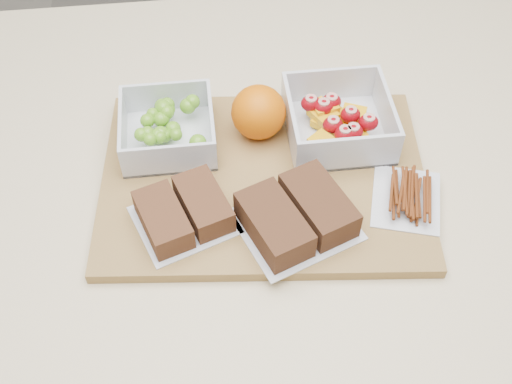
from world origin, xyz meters
TOP-DOWN VIEW (x-y plane):
  - counter at (0.00, 0.00)m, footprint 1.20×0.90m
  - cutting_board at (0.00, 0.03)m, footprint 0.45×0.34m
  - grape_container at (-0.11, 0.10)m, footprint 0.12×0.12m
  - fruit_container at (0.11, 0.09)m, footprint 0.14×0.14m
  - orange at (0.01, 0.10)m, footprint 0.07×0.07m
  - sandwich_bag_left at (-0.10, -0.04)m, footprint 0.14×0.14m
  - sandwich_bag_center at (0.03, -0.06)m, footprint 0.17×0.16m
  - pretzel_bag at (0.18, -0.04)m, footprint 0.11×0.12m

SIDE VIEW (x-z plane):
  - counter at x=0.00m, z-range 0.00..0.90m
  - cutting_board at x=0.00m, z-range 0.90..0.92m
  - pretzel_bag at x=0.18m, z-range 0.92..0.94m
  - sandwich_bag_left at x=-0.10m, z-range 0.92..0.95m
  - sandwich_bag_center at x=0.03m, z-range 0.92..0.96m
  - grape_container at x=-0.11m, z-range 0.91..0.96m
  - fruit_container at x=0.11m, z-range 0.91..0.97m
  - orange at x=0.01m, z-range 0.92..0.99m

